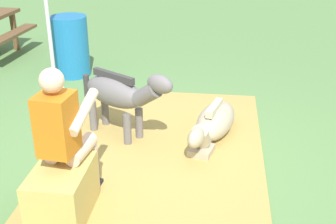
{
  "coord_description": "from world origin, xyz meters",
  "views": [
    {
      "loc": [
        -4.03,
        -0.66,
        2.51
      ],
      "look_at": [
        0.14,
        -0.14,
        0.55
      ],
      "focal_mm": 47.85,
      "sensor_mm": 36.0,
      "label": 1
    }
  ],
  "objects_px": {
    "hay_bale": "(63,193)",
    "water_barrel": "(71,46)",
    "person_seated": "(65,132)",
    "tent_pole_right": "(46,7)",
    "pony_standing": "(120,94)",
    "pony_lying": "(213,123)"
  },
  "relations": [
    {
      "from": "hay_bale",
      "to": "water_barrel",
      "type": "relative_size",
      "value": 0.71
    },
    {
      "from": "pony_standing",
      "to": "tent_pole_right",
      "type": "distance_m",
      "value": 2.16
    },
    {
      "from": "person_seated",
      "to": "tent_pole_right",
      "type": "height_order",
      "value": "tent_pole_right"
    },
    {
      "from": "pony_standing",
      "to": "tent_pole_right",
      "type": "xyz_separation_m",
      "value": [
        1.54,
        1.38,
        0.63
      ]
    },
    {
      "from": "hay_bale",
      "to": "person_seated",
      "type": "height_order",
      "value": "person_seated"
    },
    {
      "from": "water_barrel",
      "to": "hay_bale",
      "type": "bearing_deg",
      "value": -163.12
    },
    {
      "from": "pony_standing",
      "to": "water_barrel",
      "type": "bearing_deg",
      "value": 31.87
    },
    {
      "from": "hay_bale",
      "to": "water_barrel",
      "type": "distance_m",
      "value": 3.69
    },
    {
      "from": "hay_bale",
      "to": "pony_standing",
      "type": "relative_size",
      "value": 0.56
    },
    {
      "from": "hay_bale",
      "to": "pony_lying",
      "type": "relative_size",
      "value": 0.5
    },
    {
      "from": "person_seated",
      "to": "pony_standing",
      "type": "distance_m",
      "value": 1.38
    },
    {
      "from": "person_seated",
      "to": "hay_bale",
      "type": "bearing_deg",
      "value": 175.07
    },
    {
      "from": "person_seated",
      "to": "pony_standing",
      "type": "xyz_separation_m",
      "value": [
        1.35,
        -0.17,
        -0.2
      ]
    },
    {
      "from": "pony_standing",
      "to": "pony_lying",
      "type": "bearing_deg",
      "value": -83.72
    },
    {
      "from": "hay_bale",
      "to": "person_seated",
      "type": "bearing_deg",
      "value": -4.93
    },
    {
      "from": "person_seated",
      "to": "water_barrel",
      "type": "xyz_separation_m",
      "value": [
        3.36,
        1.08,
        -0.28
      ]
    },
    {
      "from": "hay_bale",
      "to": "water_barrel",
      "type": "bearing_deg",
      "value": 16.88
    },
    {
      "from": "person_seated",
      "to": "tent_pole_right",
      "type": "relative_size",
      "value": 0.58
    },
    {
      "from": "person_seated",
      "to": "pony_lying",
      "type": "relative_size",
      "value": 1.01
    },
    {
      "from": "pony_standing",
      "to": "water_barrel",
      "type": "relative_size",
      "value": 1.27
    },
    {
      "from": "pony_standing",
      "to": "water_barrel",
      "type": "height_order",
      "value": "water_barrel"
    },
    {
      "from": "pony_lying",
      "to": "tent_pole_right",
      "type": "xyz_separation_m",
      "value": [
        1.42,
        2.45,
        0.99
      ]
    }
  ]
}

